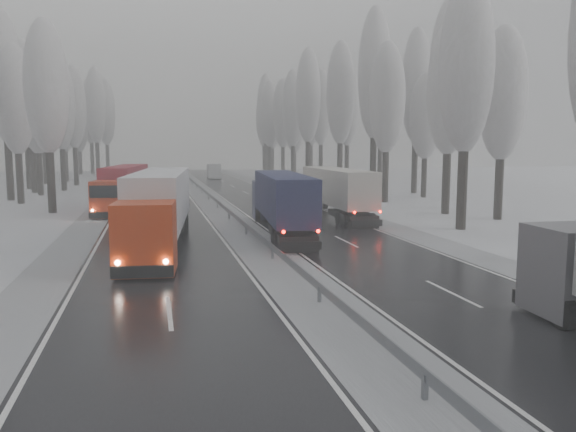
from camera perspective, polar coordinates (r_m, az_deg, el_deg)
name	(u,v)px	position (r m, az deg, el deg)	size (l,w,h in m)	color
carriageway_right	(317,227)	(38.68, 2.94, -1.17)	(7.50, 200.00, 0.03)	black
carriageway_left	(161,233)	(37.11, -12.81, -1.69)	(7.50, 200.00, 0.03)	black
median_slush	(241,230)	(37.54, -4.77, -1.43)	(3.00, 200.00, 0.04)	#A8ABB0
shoulder_right	(384,225)	(40.36, 9.69, -0.91)	(2.40, 200.00, 0.04)	#A8ABB0
shoulder_left	(80,236)	(37.38, -20.42, -1.89)	(2.40, 200.00, 0.04)	#A8ABB0
median_guardrail	(241,221)	(37.44, -4.78, -0.56)	(0.12, 200.00, 0.76)	slate
tree_18	(467,67)	(39.64, 17.69, 14.20)	(3.60, 3.60, 16.58)	black
tree_19	(503,95)	(45.81, 21.00, 11.45)	(3.60, 3.60, 14.57)	black
tree_20	(449,89)	(48.26, 16.07, 12.26)	(3.60, 3.60, 15.71)	black
tree_21	(450,73)	(53.01, 16.10, 13.78)	(3.60, 3.60, 18.62)	black
tree_22	(387,99)	(57.20, 10.02, 11.66)	(3.60, 3.60, 15.86)	black
tree_23	(426,117)	(63.40, 13.81, 9.77)	(3.60, 3.60, 13.55)	black
tree_24	(375,75)	(62.81, 8.80, 13.97)	(3.60, 3.60, 20.49)	black
tree_25	(417,87)	(69.18, 12.93, 12.67)	(3.60, 3.60, 19.44)	black
tree_26	(341,94)	(72.12, 5.36, 12.25)	(3.60, 3.60, 18.78)	black
tree_27	(381,103)	(78.33, 9.44, 11.23)	(3.60, 3.60, 17.62)	black
tree_28	(308,97)	(81.97, 2.06, 12.02)	(3.60, 3.60, 19.62)	black
tree_29	(347,106)	(87.93, 6.06, 11.02)	(3.60, 3.60, 18.11)	black
tree_30	(293,109)	(91.34, 0.51, 10.81)	(3.60, 3.60, 17.86)	black
tree_31	(321,108)	(96.80, 3.38, 10.86)	(3.60, 3.60, 18.58)	black
tree_32	(283,114)	(98.62, -0.53, 10.34)	(3.60, 3.60, 17.33)	black
tree_33	(295,126)	(103.16, 0.68, 9.13)	(3.60, 3.60, 14.33)	black
tree_34	(269,115)	(105.37, -1.90, 10.23)	(3.60, 3.60, 17.63)	black
tree_35	(311,115)	(111.48, 2.39, 10.26)	(3.60, 3.60, 18.25)	black
tree_36	(266,109)	(115.36, -2.27, 10.77)	(3.60, 3.60, 20.23)	black
tree_37	(294,123)	(120.67, 0.65, 9.45)	(3.60, 3.60, 16.37)	black
tree_38	(264,119)	(125.95, -2.46, 9.81)	(3.60, 3.60, 17.97)	black
tree_39	(273,125)	(130.39, -1.58, 9.22)	(3.60, 3.60, 16.19)	black
tree_62	(46,88)	(51.32, -23.35, 11.87)	(3.60, 3.60, 16.04)	black
tree_64	(15,100)	(60.88, -25.97, 10.52)	(3.60, 3.60, 15.42)	black
tree_65	(4,77)	(65.39, -26.91, 12.46)	(3.60, 3.60, 19.48)	black
tree_66	(36,108)	(70.29, -24.20, 9.95)	(3.60, 3.60, 15.23)	black
tree_67	(30,100)	(74.54, -24.75, 10.64)	(3.60, 3.60, 17.09)	black
tree_68	(60,105)	(76.76, -22.14, 10.44)	(3.60, 3.60, 16.65)	black
tree_69	(24,93)	(81.63, -25.20, 11.26)	(3.60, 3.60, 19.35)	black
tree_70	(73,108)	(86.71, -20.99, 10.23)	(3.60, 3.60, 17.09)	black
tree_71	(42,98)	(91.47, -23.73, 10.92)	(3.60, 3.60, 19.61)	black
tree_72	(64,120)	(96.24, -21.81, 9.08)	(3.60, 3.60, 15.11)	black
tree_73	(48,112)	(100.68, -23.17, 9.67)	(3.60, 3.60, 17.22)	black
tree_74	(96,106)	(106.67, -18.97, 10.52)	(3.60, 3.60, 19.68)	black
tree_75	(45,111)	(111.75, -23.50, 9.79)	(3.60, 3.60, 18.60)	black
tree_76	(106,113)	(115.89, -18.02, 9.89)	(3.60, 3.60, 18.55)	black
tree_77	(78,128)	(120.28, -20.52, 8.39)	(3.60, 3.60, 14.32)	black
tree_78	(90,112)	(122.78, -19.45, 9.96)	(3.60, 3.60, 19.55)	black
tree_79	(79,120)	(126.97, -20.50, 9.09)	(3.60, 3.60, 17.07)	black
truck_blue_box	(281,198)	(35.95, -0.75, 1.80)	(3.71, 15.15, 3.85)	#1A1F43
truck_cream_box	(333,189)	(44.51, 4.59, 2.78)	(2.63, 15.03, 3.84)	#ABA797
box_truck_distant	(214,171)	(98.97, -7.55, 4.56)	(2.47, 7.05, 2.60)	silver
truck_red_white	(159,204)	(31.44, -12.94, 1.18)	(4.22, 16.34, 4.15)	#B62B0A
truck_red_red	(123,184)	(52.10, -16.38, 3.12)	(4.24, 14.99, 3.81)	red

